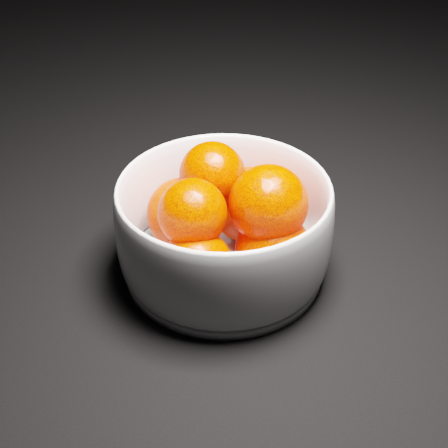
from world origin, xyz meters
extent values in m
cylinder|color=silver|center=(0.02, 0.25, 0.01)|extent=(0.18, 0.18, 0.01)
sphere|color=#FB2800|center=(0.05, 0.29, 0.04)|extent=(0.07, 0.07, 0.07)
sphere|color=#FB2800|center=(-0.02, 0.28, 0.04)|extent=(0.07, 0.07, 0.07)
sphere|color=#FB2800|center=(-0.01, 0.21, 0.04)|extent=(0.06, 0.06, 0.06)
sphere|color=#FB2800|center=(0.05, 0.22, 0.04)|extent=(0.07, 0.07, 0.07)
sphere|color=#FB2800|center=(0.01, 0.29, 0.08)|extent=(0.06, 0.06, 0.06)
sphere|color=#FB2800|center=(-0.01, 0.23, 0.08)|extent=(0.06, 0.06, 0.06)
sphere|color=#FB2800|center=(0.05, 0.23, 0.08)|extent=(0.07, 0.07, 0.07)
camera|label=1|loc=(-0.05, -0.19, 0.38)|focal=50.00mm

